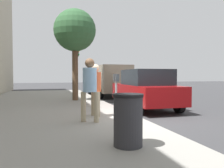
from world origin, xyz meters
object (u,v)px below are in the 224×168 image
object	(u,v)px
pedestrian_bystander	(90,84)
parked_van_far	(107,79)
street_tree	(75,31)
trash_bin	(128,120)
parked_sedan_near	(145,89)
traffic_signal	(76,61)
parking_meter	(116,85)
pedestrian_at_meter	(95,86)

from	to	relation	value
pedestrian_bystander	parked_van_far	bearing A→B (deg)	13.97
street_tree	trash_bin	size ratio (longest dim) A/B	4.91
parked_sedan_near	traffic_signal	size ratio (longest dim) A/B	1.24
parking_meter	street_tree	world-z (taller)	street_tree
pedestrian_bystander	parking_meter	bearing A→B (deg)	-16.28
pedestrian_at_meter	parked_sedan_near	world-z (taller)	pedestrian_at_meter
parking_meter	traffic_signal	world-z (taller)	traffic_signal
street_tree	pedestrian_at_meter	bearing A→B (deg)	-179.52
parking_meter	parked_sedan_near	distance (m)	2.66
parked_sedan_near	traffic_signal	bearing A→B (deg)	15.98
pedestrian_bystander	traffic_signal	bearing A→B (deg)	27.27
parking_meter	pedestrian_at_meter	size ratio (longest dim) A/B	0.82
pedestrian_at_meter	pedestrian_bystander	world-z (taller)	pedestrian_bystander
parked_sedan_near	traffic_signal	distance (m)	7.98
parked_sedan_near	street_tree	distance (m)	5.13
parking_meter	pedestrian_bystander	xyz separation A→B (m)	(-0.98, 1.12, 0.10)
pedestrian_at_meter	street_tree	bearing A→B (deg)	78.93
parked_van_far	trash_bin	bearing A→B (deg)	166.59
pedestrian_bystander	parked_van_far	xyz separation A→B (m)	(9.22, -3.06, -0.01)
pedestrian_at_meter	traffic_signal	xyz separation A→B (m)	(9.44, -0.56, 1.41)
parked_van_far	traffic_signal	bearing A→B (deg)	63.83
parking_meter	pedestrian_at_meter	xyz separation A→B (m)	(-0.15, 0.77, -0.00)
parked_sedan_near	parked_van_far	world-z (taller)	parked_van_far
pedestrian_at_meter	trash_bin	world-z (taller)	pedestrian_at_meter
parking_meter	trash_bin	world-z (taller)	parking_meter
parking_meter	pedestrian_bystander	size ratio (longest dim) A/B	0.76
street_tree	traffic_signal	xyz separation A→B (m)	(4.40, -0.60, -1.33)
traffic_signal	street_tree	bearing A→B (deg)	172.23
trash_bin	parking_meter	bearing A→B (deg)	-13.75
pedestrian_bystander	street_tree	distance (m)	6.45
parked_van_far	trash_bin	size ratio (longest dim) A/B	5.18
parking_meter	traffic_signal	xyz separation A→B (m)	(9.30, 0.21, 1.41)
pedestrian_bystander	trash_bin	xyz separation A→B (m)	(-2.39, -0.29, -0.60)
parked_sedan_near	pedestrian_at_meter	bearing A→B (deg)	125.62
pedestrian_bystander	parked_van_far	size ratio (longest dim) A/B	0.36
parked_van_far	trash_bin	distance (m)	11.95
parking_meter	street_tree	distance (m)	5.67
parking_meter	traffic_signal	distance (m)	9.40
parked_sedan_near	parked_van_far	bearing A→B (deg)	-0.01
pedestrian_at_meter	parked_van_far	world-z (taller)	parked_van_far
parked_sedan_near	parked_van_far	size ratio (longest dim) A/B	0.85
traffic_signal	trash_bin	world-z (taller)	traffic_signal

